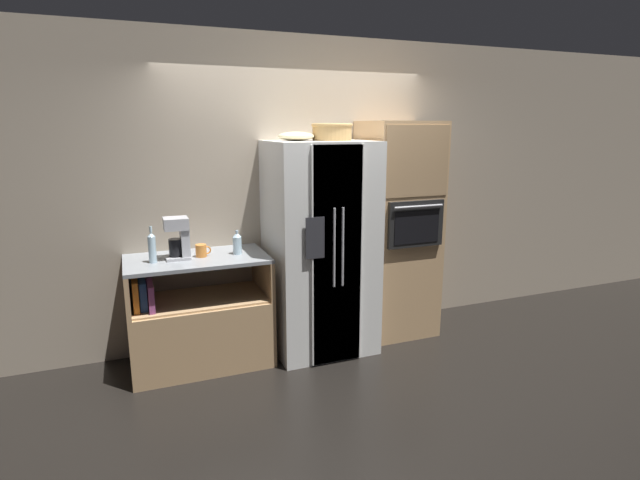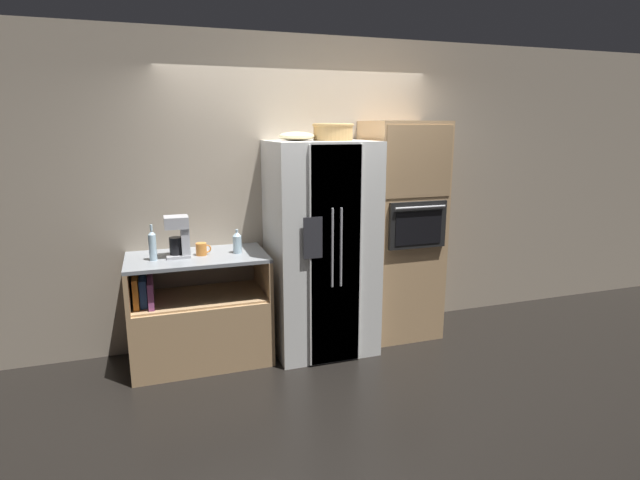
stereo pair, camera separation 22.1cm
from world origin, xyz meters
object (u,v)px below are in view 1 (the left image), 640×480
at_px(wall_oven, 397,230).
at_px(fruit_bowl, 296,136).
at_px(wicker_basket, 332,131).
at_px(bottle_short, 237,243).
at_px(refrigerator, 320,248).
at_px(bottle_tall, 152,247).
at_px(mug, 201,251).
at_px(coffee_maker, 179,236).

bearing_deg(wall_oven, fruit_bowl, -179.43).
xyz_separation_m(wicker_basket, bottle_short, (-0.86, 0.01, -0.92)).
relative_size(refrigerator, bottle_short, 9.15).
xyz_separation_m(refrigerator, wall_oven, (0.83, 0.08, 0.09)).
height_order(bottle_tall, mug, bottle_tall).
xyz_separation_m(fruit_bowl, mug, (-0.84, -0.00, -0.92)).
bearing_deg(wall_oven, bottle_tall, -178.48).
relative_size(mug, coffee_maker, 0.37).
height_order(fruit_bowl, coffee_maker, fruit_bowl).
distance_m(fruit_bowl, coffee_maker, 1.28).
height_order(mug, coffee_maker, coffee_maker).
relative_size(bottle_tall, mug, 2.30).
distance_m(bottle_tall, bottle_short, 0.69).
bearing_deg(coffee_maker, bottle_tall, -168.38).
bearing_deg(wicker_basket, mug, 178.26).
bearing_deg(refrigerator, mug, 176.41).
bearing_deg(bottle_tall, fruit_bowl, 2.31).
xyz_separation_m(wall_oven, bottle_short, (-1.57, -0.03, 0.01)).
bearing_deg(wicker_basket, refrigerator, -166.05).
height_order(fruit_bowl, bottle_short, fruit_bowl).
bearing_deg(refrigerator, fruit_bowl, 160.71).
bearing_deg(wall_oven, coffee_maker, -179.58).
relative_size(refrigerator, mug, 14.71).
xyz_separation_m(bottle_short, coffee_maker, (-0.47, 0.02, 0.09)).
bearing_deg(bottle_short, wicker_basket, -0.93).
height_order(refrigerator, bottle_short, refrigerator).
height_order(wall_oven, fruit_bowl, wall_oven).
bearing_deg(wicker_basket, bottle_tall, -179.60).
distance_m(wicker_basket, coffee_maker, 1.56).
xyz_separation_m(refrigerator, bottle_tall, (-1.42, 0.02, 0.13)).
height_order(refrigerator, fruit_bowl, fruit_bowl).
bearing_deg(wall_oven, bottle_short, -178.73).
bearing_deg(mug, wicker_basket, -1.74).
distance_m(wall_oven, bottle_short, 1.57).
bearing_deg(wall_oven, mug, -179.58).
height_order(refrigerator, wall_oven, wall_oven).
height_order(wall_oven, bottle_tall, wall_oven).
distance_m(mug, coffee_maker, 0.22).
relative_size(fruit_bowl, coffee_maker, 0.91).
xyz_separation_m(wicker_basket, coffee_maker, (-1.32, 0.03, -0.83)).
bearing_deg(refrigerator, coffee_maker, 176.99).
bearing_deg(fruit_bowl, bottle_short, -177.41).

